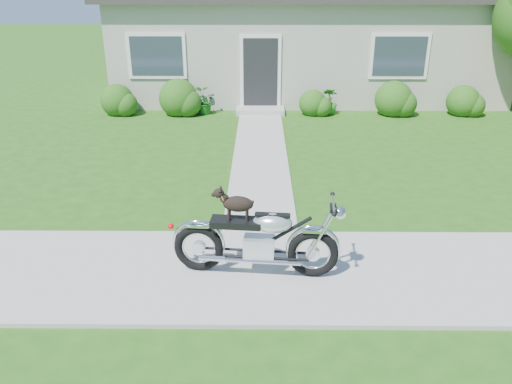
# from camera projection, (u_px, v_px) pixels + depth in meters

# --- Properties ---
(ground) EXTENTS (80.00, 80.00, 0.00)m
(ground) POSITION_uv_depth(u_px,v_px,m) (371.00, 273.00, 6.73)
(ground) COLOR #235114
(ground) RESTS_ON ground
(sidewalk) EXTENTS (24.00, 2.20, 0.04)m
(sidewalk) POSITION_uv_depth(u_px,v_px,m) (371.00, 271.00, 6.72)
(sidewalk) COLOR #9E9B93
(sidewalk) RESTS_ON ground
(walkway) EXTENTS (1.20, 8.00, 0.03)m
(walkway) POSITION_uv_depth(u_px,v_px,m) (260.00, 152.00, 11.33)
(walkway) COLOR #9E9B93
(walkway) RESTS_ON ground
(house) EXTENTS (12.60, 7.03, 4.50)m
(house) POSITION_uv_depth(u_px,v_px,m) (305.00, 27.00, 16.90)
(house) COLOR beige
(house) RESTS_ON ground
(shrub_row) EXTENTS (10.93, 1.12, 1.12)m
(shrub_row) POSITION_uv_depth(u_px,v_px,m) (284.00, 100.00, 14.38)
(shrub_row) COLOR #285616
(shrub_row) RESTS_ON ground
(potted_plant_left) EXTENTS (0.78, 0.72, 0.74)m
(potted_plant_left) POSITION_uv_depth(u_px,v_px,m) (203.00, 102.00, 14.47)
(potted_plant_left) COLOR #175918
(potted_plant_left) RESTS_ON ground
(potted_plant_right) EXTENTS (0.51, 0.51, 0.76)m
(potted_plant_right) POSITION_uv_depth(u_px,v_px,m) (330.00, 101.00, 14.43)
(potted_plant_right) COLOR #256E1E
(potted_plant_right) RESTS_ON ground
(motorcycle_with_dog) EXTENTS (2.22, 0.60, 1.20)m
(motorcycle_with_dog) POSITION_uv_depth(u_px,v_px,m) (258.00, 238.00, 6.44)
(motorcycle_with_dog) COLOR black
(motorcycle_with_dog) RESTS_ON sidewalk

